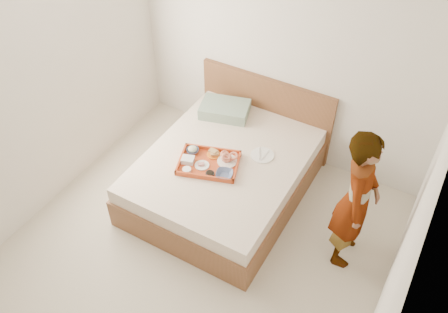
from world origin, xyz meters
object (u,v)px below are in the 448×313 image
tray (209,163)px  person (356,200)px  bed (225,175)px  dinner_plate (262,155)px

tray → person: bearing=-16.0°
bed → tray: size_ratio=3.29×
tray → bed: bearing=45.0°
bed → tray: 0.35m
tray → dinner_plate: 0.58m
bed → person: bearing=-4.6°
tray → dinner_plate: tray is taller
dinner_plate → tray: bearing=-136.4°
dinner_plate → person: 1.16m
bed → person: person is taller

